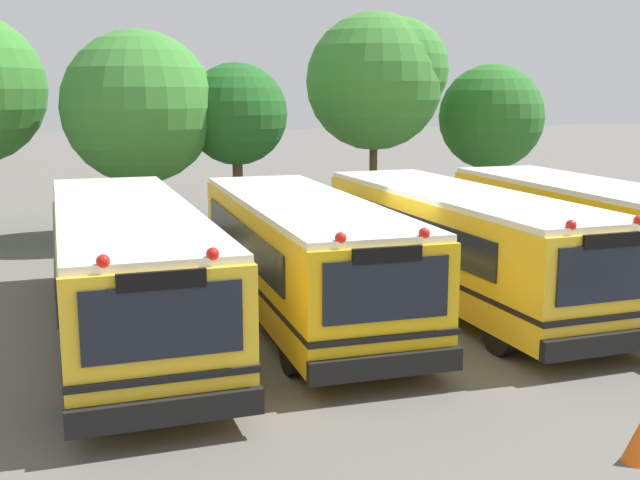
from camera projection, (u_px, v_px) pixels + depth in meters
ground_plane at (382, 308)px, 17.07m from camera, size 160.00×160.00×0.00m
school_bus_0 at (127, 264)px, 15.02m from camera, size 2.72×10.79×2.64m
school_bus_1 at (303, 252)px, 16.22m from camera, size 2.70×9.61×2.61m
school_bus_2 at (460, 241)px, 17.39m from camera, size 2.74×10.04×2.63m
school_bus_3 at (603, 233)px, 18.33m from camera, size 2.67×10.63×2.62m
tree_1 at (137, 108)px, 24.37m from camera, size 4.78×4.78×6.56m
tree_2 at (234, 113)px, 25.14m from camera, size 3.28×3.28×5.58m
tree_3 at (381, 78)px, 27.53m from camera, size 4.98×4.82×7.41m
tree_4 at (494, 118)px, 29.69m from camera, size 3.97×3.97×5.68m
traffic_cone at (639, 442)px, 9.94m from camera, size 0.41×0.41×0.54m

